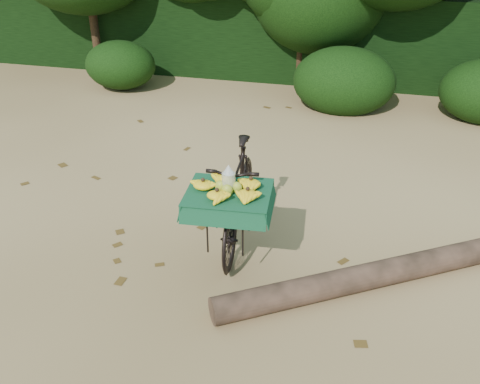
# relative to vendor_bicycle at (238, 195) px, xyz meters

# --- Properties ---
(ground) EXTENTS (80.00, 80.00, 0.00)m
(ground) POSITION_rel_vendor_bicycle_xyz_m (-0.72, 0.43, -0.58)
(ground) COLOR tan
(ground) RESTS_ON ground
(vendor_bicycle) EXTENTS (0.86, 1.92, 1.13)m
(vendor_bicycle) POSITION_rel_vendor_bicycle_xyz_m (0.00, 0.00, 0.00)
(vendor_bicycle) COLOR black
(vendor_bicycle) RESTS_ON ground
(fallen_log) EXTENTS (3.21, 2.20, 0.26)m
(fallen_log) POSITION_rel_vendor_bicycle_xyz_m (1.64, -0.37, -0.45)
(fallen_log) COLOR brown
(fallen_log) RESTS_ON ground
(hedge_backdrop) EXTENTS (26.00, 1.80, 1.80)m
(hedge_backdrop) POSITION_rel_vendor_bicycle_xyz_m (-0.72, 6.73, 0.32)
(hedge_backdrop) COLOR black
(hedge_backdrop) RESTS_ON ground
(bush_clumps) EXTENTS (8.80, 1.70, 0.90)m
(bush_clumps) POSITION_rel_vendor_bicycle_xyz_m (-0.22, 4.73, -0.13)
(bush_clumps) COLOR black
(bush_clumps) RESTS_ON ground
(leaf_litter) EXTENTS (7.00, 7.30, 0.01)m
(leaf_litter) POSITION_rel_vendor_bicycle_xyz_m (-0.72, 1.08, -0.57)
(leaf_litter) COLOR #4A3413
(leaf_litter) RESTS_ON ground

